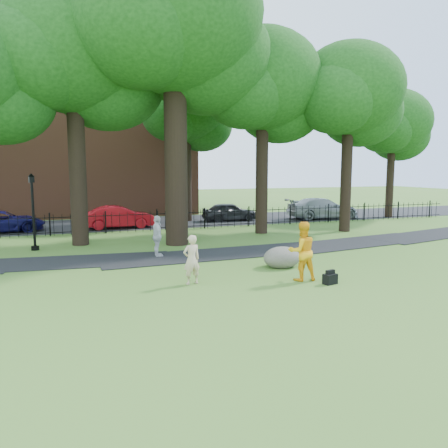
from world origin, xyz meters
name	(u,v)px	position (x,y,z in m)	size (l,w,h in m)	color
ground	(225,277)	(0.00, 0.00, 0.00)	(120.00, 120.00, 0.00)	#457127
footpath	(216,254)	(1.00, 3.90, 0.00)	(36.00, 2.60, 0.03)	black
street	(146,223)	(0.00, 16.00, 0.00)	(80.00, 7.00, 0.02)	black
iron_fence	(157,221)	(0.00, 12.00, 0.60)	(44.00, 0.04, 1.20)	black
brick_building	(78,140)	(-4.00, 24.00, 6.00)	(18.00, 8.00, 12.00)	brown
big_tree	(176,31)	(0.13, 7.09, 10.14)	(10.08, 8.61, 14.37)	black
tree_row	(178,80)	(0.52, 8.40, 8.15)	(26.82, 7.96, 12.42)	black
woman	(192,260)	(-1.34, -0.45, 0.81)	(0.59, 0.39, 1.62)	#D4B391
man	(302,251)	(2.28, -1.24, 0.99)	(0.97, 0.75, 1.99)	#FFAB15
pedestrian	(157,236)	(-1.51, 4.28, 0.88)	(1.04, 0.43, 1.77)	silver
boulder	(282,256)	(2.56, 0.75, 0.42)	(1.45, 1.10, 0.85)	slate
lamppost	(33,213)	(-6.52, 7.71, 1.73)	(0.35, 0.35, 3.52)	black
backpack	(330,279)	(2.90, -1.99, 0.17)	(0.45, 0.28, 0.34)	black
red_bag	(296,257)	(3.77, 1.81, 0.12)	(0.34, 0.22, 0.23)	maroon
red_sedan	(119,217)	(-2.03, 13.84, 0.71)	(1.51, 4.32, 1.42)	#AD0D17
navy_van	(3,222)	(-8.63, 14.38, 0.63)	(2.10, 4.55, 1.26)	#0F0E47
grey_car	(230,212)	(5.82, 15.06, 0.66)	(1.56, 3.89, 1.32)	black
silver_car	(322,208)	(12.75, 13.95, 0.77)	(2.17, 5.33, 1.55)	gray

